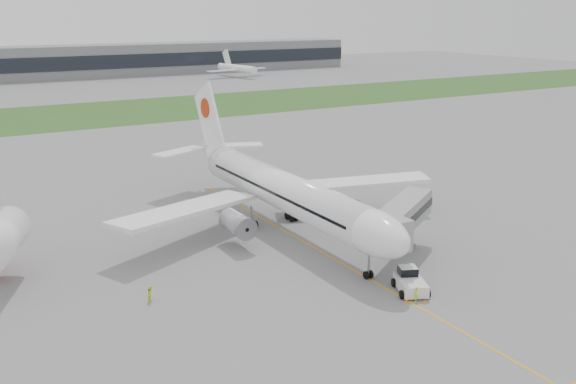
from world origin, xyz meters
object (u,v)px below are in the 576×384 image
airliner (279,188)px  pushback_tug (410,281)px  ground_crew_near (416,294)px  jet_bridge (401,218)px

airliner → pushback_tug: size_ratio=10.32×
pushback_tug → ground_crew_near: size_ratio=3.23×
pushback_tug → jet_bridge: bearing=81.1°
airliner → jet_bridge: size_ratio=3.79×
airliner → pushback_tug: 25.11m
pushback_tug → ground_crew_near: bearing=-93.6°
pushback_tug → ground_crew_near: pushback_tug is taller
airliner → ground_crew_near: size_ratio=33.29×
airliner → pushback_tug: airliner is taller
pushback_tug → ground_crew_near: 2.69m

